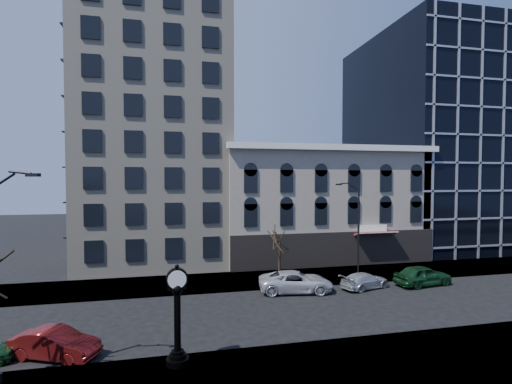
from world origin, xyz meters
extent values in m
plane|color=black|center=(0.00, 0.00, 0.00)|extent=(160.00, 160.00, 0.00)
cube|color=gray|center=(0.00, 8.00, 0.06)|extent=(160.00, 6.00, 0.12)
cube|color=gray|center=(0.00, -8.00, 0.06)|extent=(160.00, 6.00, 0.12)
cube|color=beige|center=(-6.00, 19.00, 19.00)|extent=(15.00, 15.00, 38.00)
cube|color=gray|center=(12.00, 16.00, 6.00)|extent=(22.00, 10.00, 12.00)
cube|color=white|center=(12.00, 10.80, 12.20)|extent=(22.60, 0.80, 0.60)
cube|color=black|center=(12.00, 10.95, 1.80)|extent=(22.00, 0.30, 3.60)
cube|color=maroon|center=(16.00, 10.40, 3.40)|extent=(4.50, 1.18, 0.55)
cube|color=black|center=(32.00, 21.00, 14.00)|extent=(20.00, 20.00, 28.00)
cylinder|color=black|center=(-4.06, -6.00, 0.27)|extent=(1.09, 1.09, 0.30)
cylinder|color=black|center=(-4.06, -6.00, 0.52)|extent=(0.80, 0.80, 0.20)
cylinder|color=black|center=(-4.06, -6.00, 0.70)|extent=(0.60, 0.60, 0.16)
cylinder|color=black|center=(-4.06, -6.00, 2.21)|extent=(0.32, 0.32, 2.88)
sphere|color=black|center=(-4.06, -6.00, 3.75)|extent=(0.56, 0.56, 0.56)
cube|color=black|center=(-4.06, -6.00, 3.85)|extent=(0.91, 0.29, 0.25)
cylinder|color=black|center=(-4.06, -6.00, 4.25)|extent=(1.06, 0.41, 1.03)
cylinder|color=white|center=(-4.06, -6.17, 4.25)|extent=(0.87, 0.09, 0.87)
cylinder|color=white|center=(-4.06, -5.83, 4.25)|extent=(0.87, 0.09, 0.87)
sphere|color=black|center=(-4.06, -6.00, 4.84)|extent=(0.20, 0.20, 0.20)
cube|color=black|center=(-9.89, -6.68, 9.17)|extent=(0.61, 0.41, 0.14)
cylinder|color=black|center=(11.72, 6.00, 4.26)|extent=(0.15, 0.15, 8.27)
cylinder|color=black|center=(11.72, 6.00, 0.31)|extent=(0.35, 0.35, 0.38)
cube|color=black|center=(9.89, 5.99, 8.53)|extent=(0.53, 0.22, 0.13)
cylinder|color=#2F2417|center=(4.86, 7.40, 1.72)|extent=(0.25, 0.25, 3.21)
imported|color=maroon|center=(-10.08, -3.80, 0.73)|extent=(4.66, 3.14, 1.45)
imported|color=silver|center=(5.26, 4.00, 0.82)|extent=(6.23, 3.58, 1.63)
imported|color=#A5A8AD|center=(11.12, 3.69, 0.64)|extent=(4.73, 3.01, 1.28)
imported|color=#143F1E|center=(16.31, 3.42, 0.85)|extent=(5.21, 2.66, 1.70)
camera|label=1|loc=(-4.14, -23.87, 9.00)|focal=26.00mm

